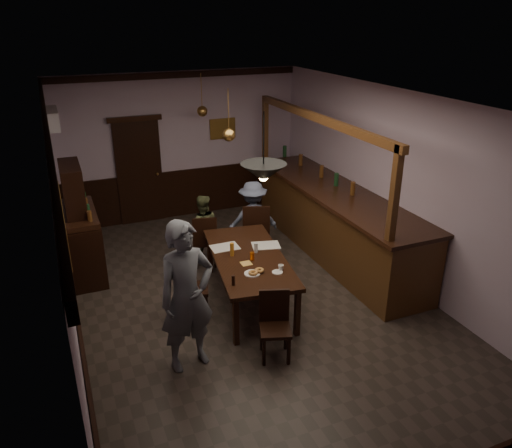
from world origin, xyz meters
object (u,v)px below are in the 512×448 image
chair_near (275,321)px  pendant_iron (264,172)px  sideboard (82,231)px  pendant_brass_far (202,111)px  dining_table (249,260)px  chair_far_left (205,239)px  chair_far_right (256,230)px  person_seated_left (203,228)px  bar_counter (335,220)px  coffee_cup (281,267)px  person_seated_right (253,218)px  soda_can (252,256)px  pendant_brass_mid (229,135)px  person_standing (187,297)px  chair_side (188,285)px

chair_near → pendant_iron: pendant_iron is taller
sideboard → pendant_brass_far: pendant_brass_far is taller
dining_table → chair_far_left: 1.36m
chair_far_right → person_seated_left: 0.93m
chair_far_left → chair_far_right: (0.88, -0.14, 0.07)m
person_seated_left → pendant_brass_far: size_ratio=1.47×
chair_near → bar_counter: bar_counter is taller
coffee_cup → bar_counter: 2.33m
chair_near → bar_counter: (2.20, 2.23, 0.16)m
person_seated_left → person_seated_right: size_ratio=0.88×
coffee_cup → pendant_brass_far: 4.04m
soda_can → bar_counter: (2.01, 1.05, -0.17)m
soda_can → sideboard: bearing=137.7°
pendant_brass_mid → pendant_brass_far: 2.07m
dining_table → person_seated_left: 1.62m
pendant_brass_far → soda_can: bearing=-95.6°
person_seated_right → pendant_iron: size_ratio=1.61×
chair_near → chair_far_right: bearing=91.3°
dining_table → chair_near: 1.34m
sideboard → person_standing: bearing=-71.8°
dining_table → chair_far_right: 1.34m
chair_side → soda_can: 1.00m
person_seated_right → chair_near: bearing=84.2°
chair_near → sideboard: bearing=141.1°
dining_table → chair_far_right: size_ratio=2.19×
bar_counter → pendant_brass_mid: 2.52m
chair_far_right → person_standing: (-1.83, -2.27, 0.38)m
coffee_cup → pendant_brass_far: (0.08, 3.75, 1.50)m
pendant_brass_mid → bar_counter: bearing=-5.7°
person_seated_left → chair_near: bearing=103.8°
person_standing → pendant_iron: pendant_iron is taller
chair_far_right → soda_can: bearing=85.0°
coffee_cup → dining_table: bearing=121.2°
soda_can → pendant_brass_mid: pendant_brass_mid is taller
chair_near → sideboard: sideboard is taller
soda_can → pendant_brass_mid: bearing=84.3°
dining_table → soda_can: size_ratio=19.34×
dining_table → person_seated_left: (-0.22, 1.60, -0.09)m
dining_table → person_standing: person_standing is taller
chair_far_left → person_seated_right: person_seated_right is taller
chair_side → dining_table: bearing=-70.2°
chair_far_left → chair_near: chair_far_left is taller
pendant_brass_mid → pendant_brass_far: bearing=84.5°
person_seated_left → bar_counter: 2.34m
coffee_cup → person_seated_right: bearing=86.7°
chair_far_right → pendant_brass_far: size_ratio=1.31×
bar_counter → pendant_brass_far: 3.27m
chair_far_right → person_seated_right: size_ratio=0.78×
chair_side → pendant_iron: bearing=-115.2°
chair_far_left → coffee_cup: 2.00m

